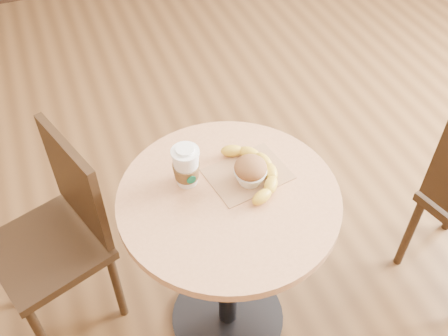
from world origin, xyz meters
name	(u,v)px	position (x,y,z in m)	size (l,w,h in m)	color
cafe_table	(228,241)	(-0.10, -0.04, 0.52)	(0.67, 0.67, 0.75)	black
chair_left	(59,233)	(-0.62, 0.25, 0.45)	(0.46, 0.46, 0.83)	black
kraft_bag	(248,174)	(-0.01, 0.02, 0.75)	(0.24, 0.18, 0.00)	#996D4A
coffee_cup	(186,167)	(-0.19, 0.06, 0.81)	(0.08, 0.08, 0.14)	silver
muffin	(250,171)	(-0.02, -0.01, 0.80)	(0.10, 0.10, 0.09)	silver
banana	(256,170)	(0.01, 0.01, 0.77)	(0.15, 0.28, 0.04)	gold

